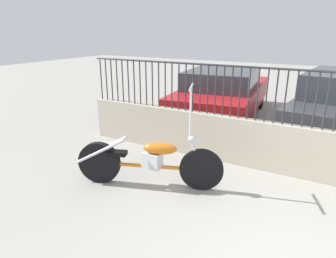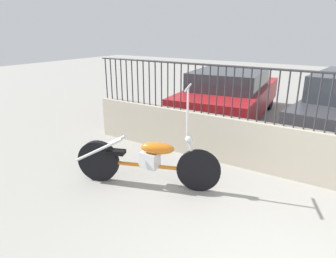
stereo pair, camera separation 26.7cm
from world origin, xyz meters
name	(u,v)px [view 1 (the left image)]	position (x,y,z in m)	size (l,w,h in m)	color
motorcycle_orange	(142,160)	(-2.58, 1.01, 0.41)	(2.15, 0.95, 1.57)	black
car_red	(223,93)	(-2.87, 5.31, 0.66)	(2.33, 4.59, 1.30)	black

